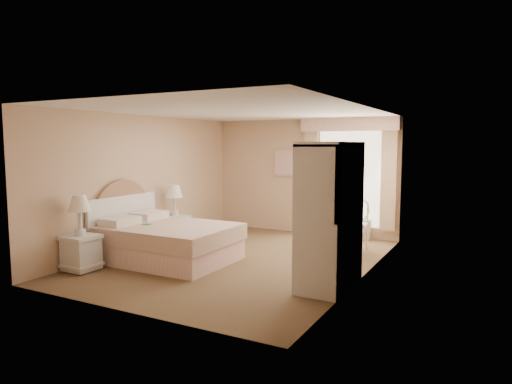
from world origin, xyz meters
The scene contains 9 objects.
room centered at (0.00, 0.00, 1.25)m, with size 4.21×5.51×2.51m.
window centered at (1.05, 2.65, 1.34)m, with size 2.05×0.22×2.51m.
framed_art centered at (-0.45, 2.71, 1.55)m, with size 0.52×0.04×0.62m.
bed centered at (-1.12, -0.64, 0.35)m, with size 2.11×1.63×1.44m.
nightstand_near centered at (-1.84, -1.77, 0.44)m, with size 0.48×0.48×1.17m.
nightstand_far centered at (-1.84, 0.55, 0.43)m, with size 0.47×0.47×1.14m.
round_table centered at (0.90, 2.05, 0.48)m, with size 0.68×0.68×0.71m.
cafe_chair centered at (1.52, 1.62, 0.57)m, with size 0.49×0.49×0.98m.
armoire centered at (1.81, -0.70, 0.83)m, with size 0.60×1.20×1.99m.
Camera 1 is at (3.81, -6.60, 1.96)m, focal length 32.00 mm.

